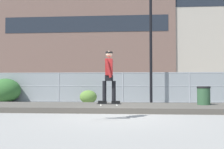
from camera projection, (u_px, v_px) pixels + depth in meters
name	position (u px, v px, depth m)	size (l,w,h in m)	color
ground_plane	(116.00, 118.00, 8.89)	(120.00, 120.00, 0.00)	gray
gravel_berm	(119.00, 107.00, 11.54)	(14.94, 3.19, 0.22)	#4C473F
skateboard	(109.00, 104.00, 8.55)	(0.80, 0.21, 0.07)	black
skater	(109.00, 74.00, 8.58)	(0.72, 0.58, 1.72)	black
chain_fence	(123.00, 87.00, 16.12)	(24.18, 0.06, 1.85)	gray
street_lamp	(151.00, 30.00, 15.22)	(0.44, 0.44, 6.85)	black
parked_car_near	(57.00, 88.00, 18.90)	(4.54, 2.23, 1.66)	#474C54
parked_car_mid	(152.00, 88.00, 18.33)	(4.46, 2.07, 1.66)	#566B4C
library_building	(91.00, 43.00, 46.32)	(27.66, 11.85, 16.73)	brown
office_block	(208.00, 26.00, 46.45)	(21.56, 14.56, 22.64)	#9E9384
shrub_left	(5.00, 90.00, 16.18)	(1.91, 1.56, 1.47)	#2D5B28
shrub_center	(88.00, 97.00, 15.28)	(1.00, 0.82, 0.77)	#567A33
trash_bin	(204.00, 98.00, 11.63)	(0.59, 0.59, 1.03)	#2D5133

